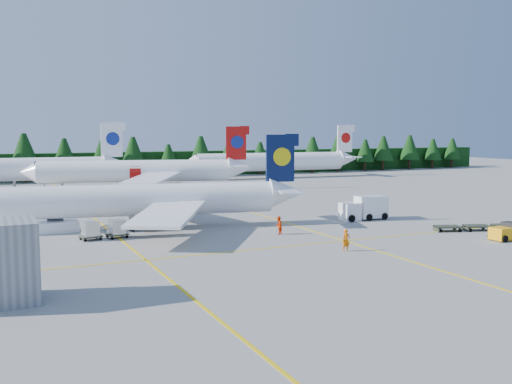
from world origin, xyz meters
name	(u,v)px	position (x,y,z in m)	size (l,w,h in m)	color
ground	(264,236)	(0.00, 0.00, 0.00)	(320.00, 320.00, 0.00)	gray
taxi_stripe_a	(94,218)	(-14.00, 20.00, 0.01)	(0.25, 120.00, 0.01)	yellow
taxi_stripe_b	(240,209)	(6.00, 20.00, 0.01)	(0.25, 120.00, 0.01)	yellow
taxi_stripe_cross	(292,246)	(0.00, -6.00, 0.01)	(80.00, 0.25, 0.01)	yellow
treeline_hedge	(111,165)	(0.00, 82.00, 3.00)	(220.00, 4.00, 6.00)	black
airliner_navy	(132,201)	(-11.43, 10.03, 3.14)	(35.59, 29.01, 10.45)	white
airliner_red	(132,172)	(-2.12, 51.04, 3.54)	(39.65, 32.21, 11.76)	white
airliner_far_right	(267,162)	(32.87, 66.49, 3.87)	(42.51, 6.77, 12.36)	white
airstairs	(56,224)	(-19.39, 11.75, 0.87)	(4.57, 6.21, 4.02)	white
service_truck	(364,208)	(15.89, 4.64, 1.43)	(6.02, 2.37, 2.88)	white
baggage_tug	(506,232)	(20.85, -12.42, 0.81)	(3.16, 1.78, 1.66)	#FFAB0E
dolly_train	(491,226)	(24.10, -7.60, 0.51)	(12.82, 5.53, 0.16)	#323829
uld_pair	(104,229)	(-15.43, 5.17, 1.05)	(4.91, 1.96, 1.56)	#323829
crew_a	(346,240)	(3.35, -10.15, 1.01)	(0.73, 0.48, 2.02)	orange
crew_b	(279,225)	(1.70, 0.00, 0.97)	(0.94, 0.73, 1.93)	#FE3705
crew_c	(355,210)	(16.21, 6.95, 0.93)	(0.77, 0.52, 1.86)	orange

